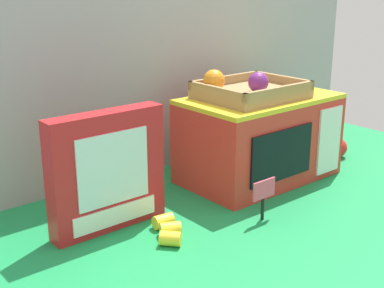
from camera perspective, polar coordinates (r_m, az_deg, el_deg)
The scene contains 8 objects.
ground_plane at distance 1.41m, azimuth 3.39°, elevation -5.16°, with size 1.70×1.70×0.00m, color #198C47.
display_back_panel at distance 1.53m, azimuth -3.44°, elevation 9.39°, with size 1.61×0.03×0.66m, color #A0A3A8.
toy_microwave at distance 1.48m, azimuth 7.34°, elevation 0.67°, with size 0.43×0.26×0.24m.
food_groups_crate at distance 1.42m, azimuth 6.09°, elevation 5.81°, with size 0.26×0.21×0.08m.
cookie_set_box at distance 1.18m, azimuth -9.16°, elevation -2.98°, with size 0.28×0.05×0.27m.
price_sign at distance 1.24m, azimuth 7.79°, elevation -5.35°, with size 0.07×0.01×0.10m.
loose_toy_banana at distance 1.17m, azimuth -2.62°, elevation -9.25°, with size 0.09×0.12×0.03m.
loose_toy_apple at distance 1.74m, azimuth 15.51°, elevation -0.38°, with size 0.06×0.06×0.06m, color red.
Camera 1 is at (-0.90, -0.95, 0.54)m, focal length 49.10 mm.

